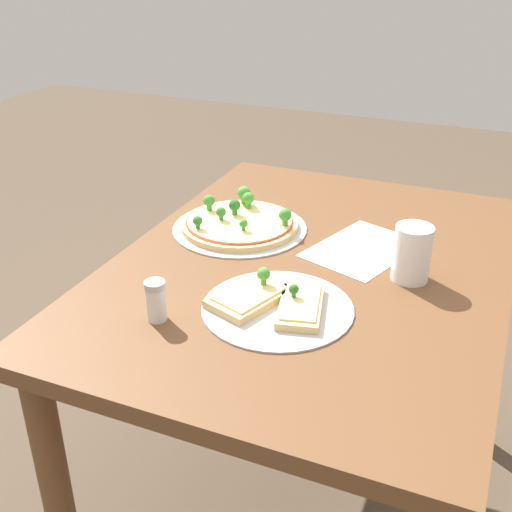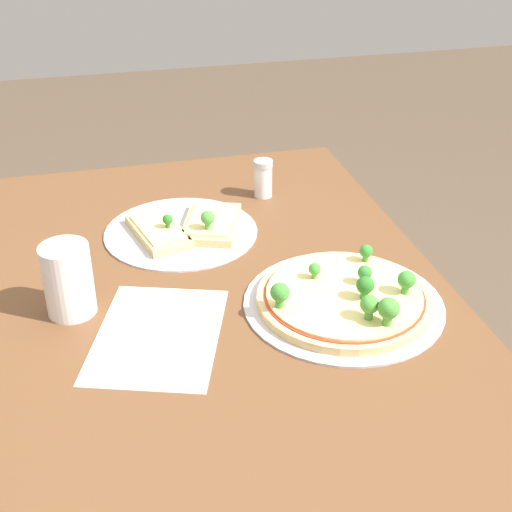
# 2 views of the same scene
# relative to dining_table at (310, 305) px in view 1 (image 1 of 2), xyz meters

# --- Properties ---
(ground_plane) EXTENTS (8.00, 8.00, 0.00)m
(ground_plane) POSITION_rel_dining_table_xyz_m (0.00, 0.00, -0.65)
(ground_plane) COLOR brown
(dining_table) EXTENTS (1.11, 0.83, 0.75)m
(dining_table) POSITION_rel_dining_table_xyz_m (0.00, 0.00, 0.00)
(dining_table) COLOR brown
(dining_table) RESTS_ON ground_plane
(pizza_tray_whole) EXTENTS (0.32, 0.32, 0.07)m
(pizza_tray_whole) POSITION_rel_dining_table_xyz_m (0.10, 0.22, 0.12)
(pizza_tray_whole) COLOR #B7B7BC
(pizza_tray_whole) RESTS_ON dining_table
(pizza_tray_slice) EXTENTS (0.29, 0.29, 0.06)m
(pizza_tray_slice) POSITION_rel_dining_table_xyz_m (-0.20, 0.01, 0.12)
(pizza_tray_slice) COLOR #B7B7BC
(pizza_tray_slice) RESTS_ON dining_table
(drinking_cup) EXTENTS (0.08, 0.08, 0.12)m
(drinking_cup) POSITION_rel_dining_table_xyz_m (0.01, -0.21, 0.17)
(drinking_cup) COLOR white
(drinking_cup) RESTS_ON dining_table
(condiment_shaker) EXTENTS (0.04, 0.04, 0.08)m
(condiment_shaker) POSITION_rel_dining_table_xyz_m (-0.33, 0.19, 0.15)
(condiment_shaker) COLOR silver
(condiment_shaker) RESTS_ON dining_table
(paper_menu) EXTENTS (0.30, 0.26, 0.00)m
(paper_menu) POSITION_rel_dining_table_xyz_m (0.11, -0.09, 0.11)
(paper_menu) COLOR silver
(paper_menu) RESTS_ON dining_table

